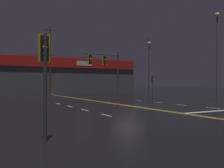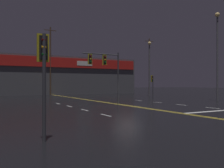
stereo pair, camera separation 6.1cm
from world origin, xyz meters
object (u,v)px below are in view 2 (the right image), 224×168
traffic_signal_median (104,64)px  traffic_signal_corner_northeast (152,81)px  traffic_signal_corner_southwest (43,62)px  streetlight_far_right (150,61)px  streetlight_median_approach (217,45)px

traffic_signal_median → traffic_signal_corner_northeast: traffic_signal_median is taller
traffic_signal_corner_southwest → streetlight_far_right: streetlight_far_right is taller
traffic_signal_corner_northeast → streetlight_median_approach: bearing=-77.0°
traffic_signal_corner_southwest → streetlight_far_right: bearing=46.8°
traffic_signal_corner_northeast → streetlight_far_right: 5.59m
traffic_signal_corner_southwest → traffic_signal_corner_northeast: 29.66m
traffic_signal_corner_northeast → streetlight_median_approach: size_ratio=0.31×
traffic_signal_median → streetlight_far_right: (14.46, 11.94, 1.93)m
traffic_signal_corner_southwest → streetlight_median_approach: (23.17, 11.34, 3.86)m
streetlight_median_approach → streetlight_far_right: size_ratio=1.16×
traffic_signal_corner_southwest → traffic_signal_corner_northeast: traffic_signal_corner_southwest is taller
traffic_signal_corner_southwest → traffic_signal_corner_northeast: size_ratio=1.15×
traffic_signal_median → traffic_signal_corner_southwest: size_ratio=1.36×
traffic_signal_median → streetlight_median_approach: size_ratio=0.49×
streetlight_median_approach → traffic_signal_corner_northeast: bearing=103.0°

